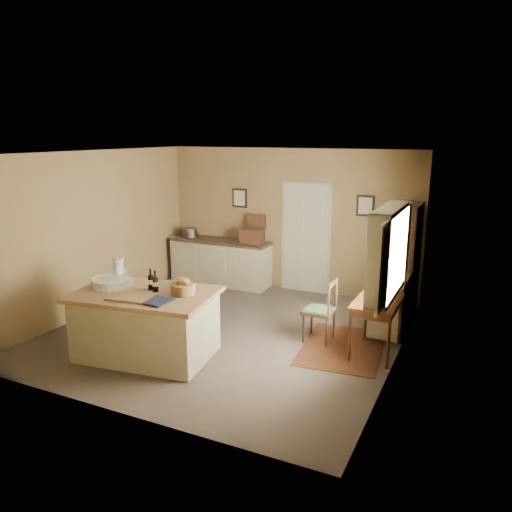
{
  "coord_description": "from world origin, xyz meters",
  "views": [
    {
      "loc": [
        3.45,
        -6.27,
        2.98
      ],
      "look_at": [
        0.3,
        0.39,
        1.15
      ],
      "focal_mm": 35.0,
      "sensor_mm": 36.0,
      "label": 1
    }
  ],
  "objects": [
    {
      "name": "ceiling",
      "position": [
        0.0,
        0.0,
        2.7
      ],
      "size": [
        5.0,
        5.0,
        0.0
      ],
      "primitive_type": "plane",
      "color": "silver",
      "rests_on": "wall_back"
    },
    {
      "name": "ground",
      "position": [
        0.0,
        0.0,
        0.0
      ],
      "size": [
        5.0,
        5.0,
        0.0
      ],
      "primitive_type": "plane",
      "color": "brown",
      "rests_on": "ground"
    },
    {
      "name": "wall_left",
      "position": [
        -2.5,
        0.0,
        1.35
      ],
      "size": [
        0.1,
        5.0,
        2.7
      ],
      "primitive_type": "cube",
      "color": "olive",
      "rests_on": "ground"
    },
    {
      "name": "wall_back",
      "position": [
        0.0,
        2.5,
        1.35
      ],
      "size": [
        5.0,
        0.1,
        2.7
      ],
      "primitive_type": "cube",
      "color": "olive",
      "rests_on": "ground"
    },
    {
      "name": "wall_right",
      "position": [
        2.5,
        0.0,
        1.35
      ],
      "size": [
        0.1,
        5.0,
        2.7
      ],
      "primitive_type": "cube",
      "color": "olive",
      "rests_on": "ground"
    },
    {
      "name": "sideboard",
      "position": [
        -1.34,
        2.2,
        0.48
      ],
      "size": [
        2.07,
        0.59,
        1.18
      ],
      "color": "beige",
      "rests_on": "ground"
    },
    {
      "name": "shelving_unit",
      "position": [
        2.35,
        1.91,
        0.94
      ],
      "size": [
        0.32,
        0.85,
        1.88
      ],
      "color": "black",
      "rests_on": "ground"
    },
    {
      "name": "framed_prints",
      "position": [
        0.2,
        2.48,
        1.72
      ],
      "size": [
        2.82,
        0.02,
        0.38
      ],
      "color": "black",
      "rests_on": "ground"
    },
    {
      "name": "door",
      "position": [
        0.35,
        2.47,
        1.05
      ],
      "size": [
        0.97,
        0.06,
        2.11
      ],
      "primitive_type": "cube",
      "color": "beige",
      "rests_on": "ground"
    },
    {
      "name": "rug",
      "position": [
        1.75,
        0.2,
        0.0
      ],
      "size": [
        1.26,
        1.71,
        0.01
      ],
      "primitive_type": "cube",
      "rotation": [
        0.0,
        0.0,
        0.1
      ],
      "color": "#452311",
      "rests_on": "ground"
    },
    {
      "name": "wall_front",
      "position": [
        0.0,
        -2.5,
        1.35
      ],
      "size": [
        5.0,
        0.1,
        2.7
      ],
      "primitive_type": "cube",
      "color": "olive",
      "rests_on": "ground"
    },
    {
      "name": "work_island",
      "position": [
        -0.61,
        -1.18,
        0.48
      ],
      "size": [
        1.99,
        1.44,
        1.2
      ],
      "rotation": [
        0.0,
        0.0,
        0.13
      ],
      "color": "beige",
      "rests_on": "ground"
    },
    {
      "name": "right_cabinet",
      "position": [
        2.2,
        1.16,
        0.46
      ],
      "size": [
        0.55,
        0.98,
        0.99
      ],
      "color": "beige",
      "rests_on": "ground"
    },
    {
      "name": "writing_desk",
      "position": [
        2.2,
        0.24,
        0.67
      ],
      "size": [
        0.58,
        0.95,
        0.82
      ],
      "color": "#3B1E12",
      "rests_on": "ground"
    },
    {
      "name": "desk_chair",
      "position": [
        1.36,
        0.3,
        0.46
      ],
      "size": [
        0.43,
        0.43,
        0.91
      ],
      "primitive_type": null,
      "rotation": [
        0.0,
        0.0,
        -0.01
      ],
      "color": "black",
      "rests_on": "ground"
    },
    {
      "name": "window",
      "position": [
        2.42,
        -0.2,
        1.55
      ],
      "size": [
        0.25,
        1.99,
        1.12
      ],
      "color": "beige",
      "rests_on": "ground"
    }
  ]
}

